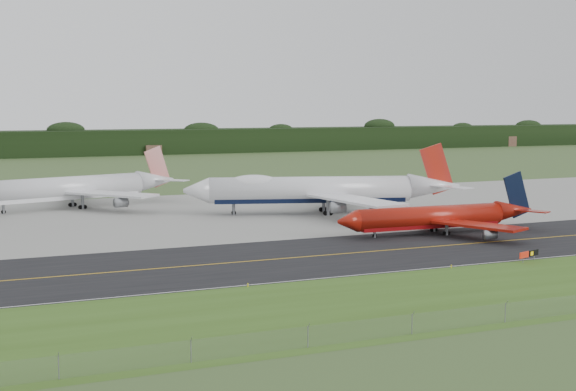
# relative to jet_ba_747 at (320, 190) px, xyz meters

# --- Properties ---
(ground) EXTENTS (600.00, 600.00, 0.00)m
(ground) POSITION_rel_jet_ba_747_xyz_m (-13.09, -41.39, -5.31)
(ground) COLOR #3B5025
(ground) RESTS_ON ground
(grass_verge) EXTENTS (400.00, 30.00, 0.01)m
(grass_verge) POSITION_rel_jet_ba_747_xyz_m (-13.09, -76.39, -5.31)
(grass_verge) COLOR #345418
(grass_verge) RESTS_ON ground
(taxiway) EXTENTS (400.00, 32.00, 0.02)m
(taxiway) POSITION_rel_jet_ba_747_xyz_m (-13.09, -45.39, -5.30)
(taxiway) COLOR black
(taxiway) RESTS_ON ground
(apron) EXTENTS (400.00, 78.00, 0.01)m
(apron) POSITION_rel_jet_ba_747_xyz_m (-13.09, 9.61, -5.30)
(apron) COLOR gray
(apron) RESTS_ON ground
(taxiway_centreline) EXTENTS (400.00, 0.40, 0.00)m
(taxiway_centreline) POSITION_rel_jet_ba_747_xyz_m (-13.09, -45.39, -5.28)
(taxiway_centreline) COLOR #CA9413
(taxiway_centreline) RESTS_ON taxiway
(taxiway_edge_line) EXTENTS (400.00, 0.25, 0.00)m
(taxiway_edge_line) POSITION_rel_jet_ba_747_xyz_m (-13.09, -60.89, -5.28)
(taxiway_edge_line) COLOR silver
(taxiway_edge_line) RESTS_ON taxiway
(perimeter_fence) EXTENTS (320.00, 0.10, 320.00)m
(perimeter_fence) POSITION_rel_jet_ba_747_xyz_m (-13.09, -89.39, -4.21)
(perimeter_fence) COLOR slate
(perimeter_fence) RESTS_ON ground
(horizon_treeline) EXTENTS (700.00, 25.00, 12.00)m
(horizon_treeline) POSITION_rel_jet_ba_747_xyz_m (-13.09, 232.38, 0.16)
(horizon_treeline) COLOR black
(horizon_treeline) RESTS_ON ground
(jet_ba_747) EXTENTS (60.92, 49.33, 15.61)m
(jet_ba_747) POSITION_rel_jet_ba_747_xyz_m (0.00, 0.00, 0.00)
(jet_ba_747) COLOR silver
(jet_ba_747) RESTS_ON ground
(jet_red_737) EXTENTS (41.70, 34.07, 11.28)m
(jet_red_737) POSITION_rel_jet_ba_747_xyz_m (9.05, -33.87, -2.19)
(jet_red_737) COLOR #98160B
(jet_red_737) RESTS_ON ground
(jet_star_tail) EXTENTS (51.89, 42.47, 13.88)m
(jet_star_tail) POSITION_rel_jet_ba_747_xyz_m (-48.44, 31.35, -0.69)
(jet_star_tail) COLOR silver
(jet_star_tail) RESTS_ON ground
(taxiway_sign) EXTENTS (4.71, 1.66, 1.63)m
(taxiway_sign) POSITION_rel_jet_ba_747_xyz_m (6.59, -62.15, -4.16)
(taxiway_sign) COLOR slate
(taxiway_sign) RESTS_ON ground
(edge_marker_left) EXTENTS (0.16, 0.16, 0.50)m
(edge_marker_left) POSITION_rel_jet_ba_747_xyz_m (-39.47, -61.89, -5.06)
(edge_marker_left) COLOR yellow
(edge_marker_left) RESTS_ON ground
(edge_marker_center) EXTENTS (0.16, 0.16, 0.50)m
(edge_marker_center) POSITION_rel_jet_ba_747_xyz_m (-7.45, -61.89, -5.06)
(edge_marker_center) COLOR yellow
(edge_marker_center) RESTS_ON ground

